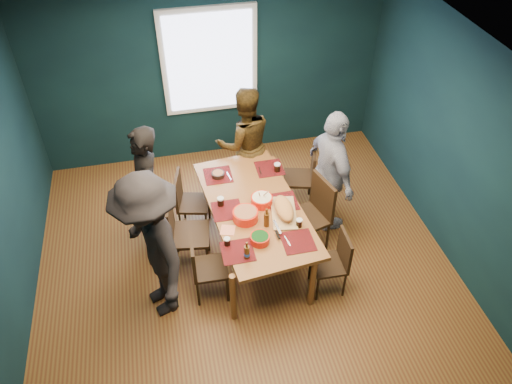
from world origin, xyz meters
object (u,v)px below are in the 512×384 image
Objects in this scene: person_right at (331,173)px; dining_table at (255,211)px; chair_left_near at (202,264)px; chair_right_far at (305,173)px; person_near_left at (152,248)px; bowl_salad at (245,215)px; chair_left_mid at (181,229)px; person_back at (245,143)px; chair_left_far at (187,198)px; cutting_board at (284,209)px; bowl_dumpling at (262,200)px; bowl_herbs at (260,239)px; person_far_left at (148,191)px; chair_right_near at (336,259)px; chair_right_mid at (314,210)px.

dining_table is at bearing 97.38° from person_right.
chair_right_far is (1.58, 1.28, 0.02)m from chair_left_near.
person_right is (0.17, -0.47, 0.34)m from chair_right_far.
chair_left_near is at bearing 77.46° from person_near_left.
chair_left_mid is at bearing 166.27° from bowl_salad.
chair_right_far is at bearing 145.54° from person_back.
chair_left_far is 0.51× the size of person_right.
person_back is (-0.74, 0.45, 0.30)m from chair_right_far.
cutting_board is (1.01, 0.32, 0.34)m from chair_left_near.
dining_table is 1.16m from chair_right_far.
person_back is 1.43m from bowl_salad.
dining_table is at bearing -162.92° from bowl_dumpling.
bowl_herbs is (-1.10, -0.86, -0.04)m from person_right.
chair_left_near is at bearing 175.49° from bowl_herbs.
dining_table is 1.23× the size of person_far_left.
chair_left_mid reaches higher than chair_right_near.
person_right is 0.92× the size of person_near_left.
chair_left_mid is 0.54× the size of person_near_left.
person_right is at bearing 27.03° from chair_left_near.
chair_right_near is 0.81m from cutting_board.
chair_right_near is 2.09m from person_back.
bowl_salad is at bearing -121.45° from chair_right_far.
dining_table is 1.08m from person_right.
dining_table is at bearing 137.51° from chair_right_near.
chair_left_far reaches higher than dining_table.
chair_left_near is 0.52× the size of person_back.
bowl_salad is at bearing 102.23° from bowl_herbs.
bowl_herbs is at bearing -103.30° from dining_table.
chair_left_mid is 0.99× the size of chair_right_mid.
person_far_left reaches higher than dining_table.
chair_left_near is at bearing 20.73° from person_far_left.
person_right is (0.30, 0.33, 0.26)m from chair_right_mid.
chair_right_mid is 1.40m from person_back.
person_right is at bearing 131.62° from person_back.
chair_left_far is 0.98× the size of chair_right_far.
chair_right_far is 3.45× the size of bowl_dumpling.
chair_left_mid is at bearing -88.11° from chair_left_far.
chair_left_mid reaches higher than bowl_salad.
person_near_left reaches higher than bowl_herbs.
bowl_dumpling is (0.80, 0.55, 0.33)m from chair_left_near.
chair_right_far is at bearing 92.14° from person_far_left.
person_right is (1.74, 0.81, 0.36)m from chair_left_near.
chair_left_far is 1.41m from bowl_herbs.
chair_right_mid is at bearing 87.57° from person_near_left.
bowl_dumpling is at bearing 97.28° from person_right.
chair_right_far is at bearing 41.10° from chair_left_near.
person_right reaches higher than cutting_board.
bowl_salad is at bearing -39.27° from chair_left_far.
chair_right_mid reaches higher than bowl_salad.
person_back is at bearing 58.98° from chair_left_mid.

